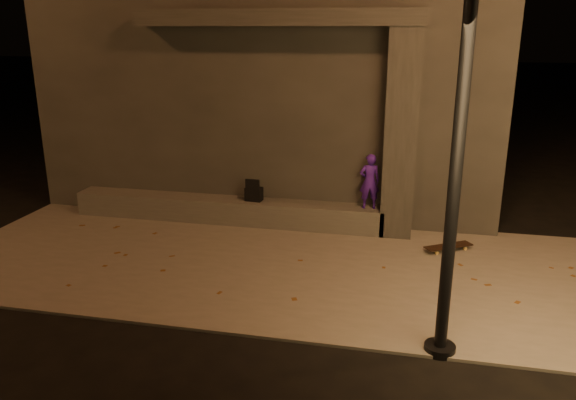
% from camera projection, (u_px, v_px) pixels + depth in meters
% --- Properties ---
extents(ground, '(120.00, 120.00, 0.00)m').
position_uv_depth(ground, '(247.00, 329.00, 7.04)').
color(ground, black).
rests_on(ground, ground).
extents(sidewalk, '(11.00, 4.40, 0.04)m').
position_uv_depth(sidewalk, '(282.00, 264.00, 8.90)').
color(sidewalk, slate).
rests_on(sidewalk, ground).
extents(building, '(9.00, 5.10, 5.22)m').
position_uv_depth(building, '(283.00, 75.00, 12.53)').
color(building, '#363331').
rests_on(building, ground).
extents(ledge, '(6.00, 0.55, 0.45)m').
position_uv_depth(ledge, '(227.00, 210.00, 10.77)').
color(ledge, '#57544E').
rests_on(ledge, sidewalk).
extents(column, '(0.55, 0.55, 3.60)m').
position_uv_depth(column, '(401.00, 135.00, 9.65)').
color(column, '#363331').
rests_on(column, sidewalk).
extents(canopy, '(5.00, 0.70, 0.28)m').
position_uv_depth(canopy, '(277.00, 17.00, 9.57)').
color(canopy, '#363331').
rests_on(canopy, column).
extents(skateboarder, '(0.41, 0.31, 1.00)m').
position_uv_depth(skateboarder, '(370.00, 181.00, 10.00)').
color(skateboarder, '#4A1BB0').
rests_on(skateboarder, ledge).
extents(backpack, '(0.33, 0.23, 0.44)m').
position_uv_depth(backpack, '(254.00, 193.00, 10.54)').
color(backpack, black).
rests_on(backpack, ledge).
extents(skateboard, '(0.82, 0.63, 0.09)m').
position_uv_depth(skateboard, '(448.00, 246.00, 9.37)').
color(skateboard, black).
rests_on(skateboard, sidewalk).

